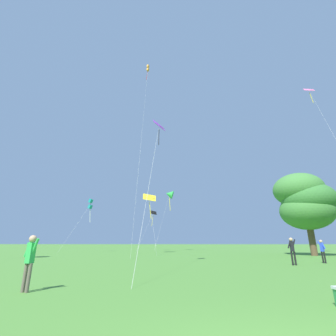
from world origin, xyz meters
The scene contains 11 objects.
kite_green_small centered at (-2.79, 42.19, 10.17)m, with size 3.19×6.28×11.13m.
kite_yellow_diamond centered at (-5.31, 31.30, 7.04)m, with size 2.61×6.48×8.27m.
kite_purple_streamer centered at (-2.75, 13.05, 9.18)m, with size 0.96×8.43×10.29m.
kite_teal_box centered at (-15.35, 35.29, 7.24)m, with size 1.36×7.59×8.18m.
kite_orange_box centered at (-5.86, 28.94, 27.65)m, with size 0.49×9.59×28.91m.
kite_black_large centered at (-5.84, 41.61, 6.17)m, with size 2.06×10.85×7.16m.
kite_pink_low centered at (16.57, 25.14, 19.88)m, with size 4.66×12.28×21.81m.
person_foreground_watcher centered at (6.07, 14.10, 1.03)m, with size 0.56×0.23×1.72m.
person_in_blue_jacket centered at (-6.03, 4.99, 0.98)m, with size 0.52×0.25×1.63m.
person_near_tree centered at (8.96, 15.79, 0.96)m, with size 0.29×0.49×1.59m.
tree_left_oak centered at (13.66, 25.81, 6.08)m, with size 6.62×6.18×9.42m.
Camera 1 is at (-1.52, -2.66, 1.42)m, focal length 25.48 mm.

